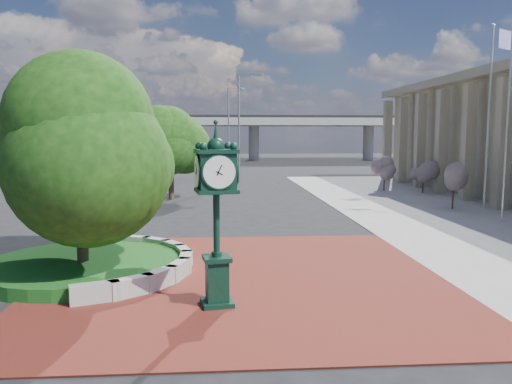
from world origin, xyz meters
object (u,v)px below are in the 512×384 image
Objects in this scene: post_clock at (216,208)px; street_lamp_far at (230,122)px; parked_car at (227,170)px; flagpole_a at (508,121)px; street_lamp_near at (241,119)px; flagpole_b at (489,116)px.

street_lamp_far reaches higher than post_clock.
parked_car is 0.43× the size of flagpole_a.
street_lamp_near is (1.96, 32.49, 3.17)m from post_clock.
flagpole_a is 0.93× the size of flagpole_b.
parked_car is 8.50m from street_lamp_near.
street_lamp_near is (-13.37, 17.13, 0.33)m from flagpole_b.
flagpole_b reaches higher than parked_car.
street_lamp_far is (0.54, 9.00, 5.15)m from parked_car.
street_lamp_far is (-12.74, 37.04, 0.88)m from flagpole_a.
flagpole_a is (14.02, 11.22, 2.46)m from post_clock.
flagpole_b reaches higher than flagpole_a.
parked_car is 28.40m from flagpole_b.
flagpole_a is at bearing -107.63° from flagpole_b.
post_clock is at bearing -141.33° from flagpole_a.
flagpole_b is at bearing -66.88° from street_lamp_far.
street_lamp_near is at bearing 127.97° from flagpole_b.
parked_car is 31.33m from flagpole_a.
flagpole_a is at bearing -60.46° from street_lamp_near.
street_lamp_near is 0.97× the size of street_lamp_far.
post_clock is 0.44× the size of flagpole_b.
flagpole_a is 24.46m from street_lamp_near.
parked_car is at bearing -93.44° from street_lamp_far.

